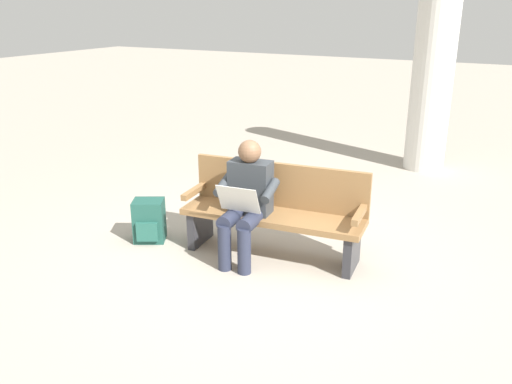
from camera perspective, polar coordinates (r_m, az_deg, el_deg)
The scene contains 5 objects.
ground_plane at distance 5.41m, azimuth 1.71°, elevation -6.70°, with size 40.00×40.00×0.00m, color #A89E8E.
bench_near at distance 5.29m, azimuth 2.03°, elevation -1.92°, with size 1.84×0.67×0.90m.
person_seated at distance 5.09m, azimuth -1.06°, elevation -0.71°, with size 0.60×0.60×1.18m.
backpack at distance 5.75m, azimuth -11.31°, elevation -3.05°, with size 0.40×0.38×0.45m.
support_pillar at distance 8.30m, azimuth 18.49°, elevation 13.54°, with size 0.59×0.59×3.33m, color silver.
Camera 1 is at (-2.16, 4.35, 2.39)m, focal length 37.58 mm.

